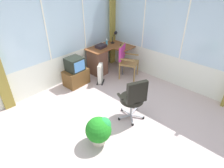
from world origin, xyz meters
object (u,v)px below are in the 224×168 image
object	(u,v)px
desk_lamp	(115,35)
potted_plant	(99,130)
spray_bottle	(107,42)
space_heater	(101,73)
wooden_armchair	(125,57)
paper_tray	(101,46)
office_chair	(134,97)
desk	(99,60)
tv_on_stand	(76,73)
tv_remote	(122,46)

from	to	relation	value
desk_lamp	potted_plant	world-z (taller)	desk_lamp
spray_bottle	space_heater	xyz separation A→B (m)	(-0.79, -0.51, -0.59)
spray_bottle	wooden_armchair	distance (m)	0.83
paper_tray	office_chair	world-z (taller)	office_chair
desk_lamp	paper_tray	world-z (taller)	desk_lamp
desk	desk_lamp	xyz separation A→B (m)	(0.75, 0.01, 0.60)
wooden_armchair	tv_on_stand	distance (m)	1.47
spray_bottle	tv_on_stand	distance (m)	1.43
spray_bottle	space_heater	bearing A→B (deg)	-146.92
desk	tv_remote	xyz separation A→B (m)	(0.67, -0.33, 0.37)
desk_lamp	tv_remote	size ratio (longest dim) A/B	2.50
spray_bottle	tv_on_stand	bearing A→B (deg)	-175.92
tv_remote	paper_tray	distance (m)	0.64
wooden_armchair	space_heater	bearing A→B (deg)	159.00
tv_on_stand	space_heater	bearing A→B (deg)	-37.58
spray_bottle	wooden_armchair	size ratio (longest dim) A/B	0.22
desk	spray_bottle	world-z (taller)	spray_bottle
desk_lamp	space_heater	distance (m)	1.41
space_heater	spray_bottle	bearing A→B (deg)	33.08
tv_remote	wooden_armchair	bearing A→B (deg)	-108.28
tv_remote	potted_plant	world-z (taller)	tv_remote
spray_bottle	wooden_armchair	bearing A→B (deg)	-94.41
space_heater	potted_plant	world-z (taller)	space_heater
tv_on_stand	paper_tray	bearing A→B (deg)	3.98
spray_bottle	paper_tray	size ratio (longest dim) A/B	0.72
space_heater	tv_remote	bearing A→B (deg)	6.88
desk_lamp	tv_remote	bearing A→B (deg)	-103.19
desk_lamp	potted_plant	bearing A→B (deg)	-142.73
paper_tray	wooden_armchair	distance (m)	0.82
spray_bottle	tv_remote	bearing A→B (deg)	-56.39
wooden_armchair	potted_plant	size ratio (longest dim) A/B	1.75
tv_on_stand	potted_plant	world-z (taller)	tv_on_stand
desk_lamp	paper_tray	bearing A→B (deg)	176.94
wooden_armchair	potted_plant	xyz separation A→B (m)	(-2.29, -1.31, -0.30)
office_chair	space_heater	bearing A→B (deg)	69.05
wooden_armchair	tv_on_stand	xyz separation A→B (m)	(-1.27, 0.69, -0.26)
spray_bottle	potted_plant	distance (m)	3.20
desk_lamp	wooden_armchair	xyz separation A→B (m)	(-0.40, -0.74, -0.40)
tv_remote	space_heater	world-z (taller)	tv_remote
desk	paper_tray	world-z (taller)	paper_tray
tv_on_stand	space_heater	distance (m)	0.69
paper_tray	potted_plant	distance (m)	2.98
desk	desk_lamp	size ratio (longest dim) A/B	3.29
spray_bottle	desk	bearing A→B (deg)	-171.71
tv_remote	potted_plant	distance (m)	3.15
desk_lamp	paper_tray	distance (m)	0.64
tv_on_stand	office_chair	bearing A→B (deg)	-92.32
desk	wooden_armchair	world-z (taller)	wooden_armchair
desk_lamp	potted_plant	distance (m)	3.44
desk	wooden_armchair	distance (m)	0.83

